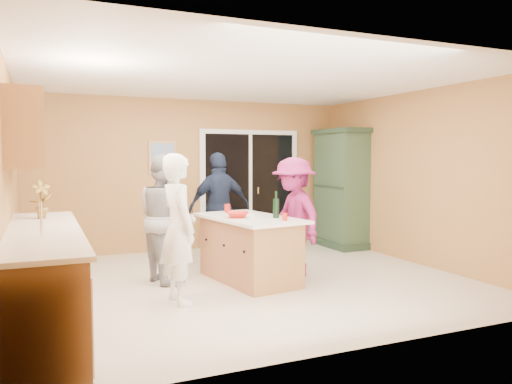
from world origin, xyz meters
name	(u,v)px	position (x,y,z in m)	size (l,w,h in m)	color
floor	(248,281)	(0.00, 0.00, 0.00)	(5.50, 5.50, 0.00)	beige
ceiling	(248,79)	(0.00, 0.00, 2.60)	(5.50, 5.00, 0.10)	white
wall_back	(194,175)	(0.00, 2.50, 1.30)	(5.50, 0.10, 2.60)	tan
wall_front	(364,195)	(0.00, -2.50, 1.30)	(5.50, 0.10, 2.60)	tan
wall_left	(10,186)	(-2.75, 0.00, 1.30)	(0.10, 5.00, 2.60)	tan
wall_right	(418,178)	(2.75, 0.00, 1.30)	(0.10, 5.00, 2.60)	tan
left_cabinet_run	(43,284)	(-2.45, -1.05, 0.46)	(0.65, 3.05, 1.24)	#A2633F
upper_cabinets	(26,131)	(-2.58, -0.20, 1.88)	(0.35, 1.60, 0.75)	#A2633F
sliding_door	(250,188)	(1.05, 2.46, 1.05)	(1.90, 0.07, 2.10)	silver
framed_picture	(162,158)	(-0.55, 2.48, 1.60)	(0.46, 0.04, 0.56)	tan
kitchen_island	(249,251)	(0.01, 0.00, 0.39)	(1.09, 1.71, 0.84)	#A2633F
green_hutch	(341,190)	(2.49, 1.68, 1.03)	(0.61, 1.15, 2.11)	#203423
woman_white	(178,229)	(-1.07, -0.57, 0.82)	(0.60, 0.39, 1.65)	white
woman_grey	(165,218)	(-0.98, 0.45, 0.82)	(0.80, 0.62, 1.65)	#A5A5A8
woman_navy	(219,207)	(0.06, 1.31, 0.84)	(0.99, 0.41, 1.68)	#192337
woman_magenta	(294,217)	(0.67, 0.02, 0.80)	(1.04, 0.60, 1.60)	#8C1E57
serving_bowl	(237,215)	(-0.16, -0.01, 0.88)	(0.29, 0.29, 0.07)	#B21A13
tulip_vase	(41,199)	(-2.45, -0.03, 1.15)	(0.22, 0.15, 0.43)	#AE3011
tumbler_near	(227,208)	(-0.08, 0.57, 0.90)	(0.08, 0.08, 0.12)	#B21A13
tumbler_far	(285,217)	(0.26, -0.54, 0.89)	(0.07, 0.07, 0.09)	#B21A13
wine_bottle	(276,208)	(0.28, -0.25, 0.97)	(0.08, 0.08, 0.34)	black
white_plate	(249,214)	(0.09, 0.22, 0.85)	(0.21, 0.21, 0.01)	silver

